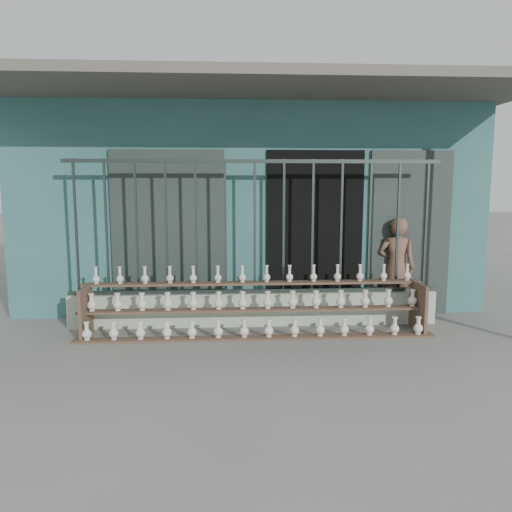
{
  "coord_description": "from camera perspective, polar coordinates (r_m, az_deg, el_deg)",
  "views": [
    {
      "loc": [
        -0.38,
        -5.36,
        1.9
      ],
      "look_at": [
        0.0,
        1.0,
        1.0
      ],
      "focal_mm": 35.0,
      "sensor_mm": 36.0,
      "label": 1
    }
  ],
  "objects": [
    {
      "name": "parapet_wall",
      "position": [
        6.88,
        -0.15,
        -6.05
      ],
      "size": [
        5.0,
        0.2,
        0.45
      ],
      "primitive_type": "cube",
      "color": "#B6CAAD",
      "rests_on": "ground"
    },
    {
      "name": "security_fence",
      "position": [
        6.69,
        -0.15,
        3.32
      ],
      "size": [
        5.0,
        0.04,
        1.8
      ],
      "color": "#283330",
      "rests_on": "parapet_wall"
    },
    {
      "name": "shelf_rack",
      "position": [
        6.44,
        -0.08,
        -5.76
      ],
      "size": [
        4.5,
        0.68,
        0.85
      ],
      "color": "brown",
      "rests_on": "ground"
    },
    {
      "name": "workshop_building",
      "position": [
        9.6,
        -1.14,
        6.38
      ],
      "size": [
        7.4,
        6.6,
        3.21
      ],
      "color": "#306560",
      "rests_on": "ground"
    },
    {
      "name": "ground",
      "position": [
        5.7,
        0.62,
        -11.44
      ],
      "size": [
        60.0,
        60.0,
        0.0
      ],
      "primitive_type": "plane",
      "color": "slate"
    },
    {
      "name": "elderly_woman",
      "position": [
        7.52,
        15.76,
        -1.22
      ],
      "size": [
        0.61,
        0.49,
        1.46
      ],
      "primitive_type": "imported",
      "rotation": [
        0.0,
        0.0,
        2.84
      ],
      "color": "brown",
      "rests_on": "ground"
    }
  ]
}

